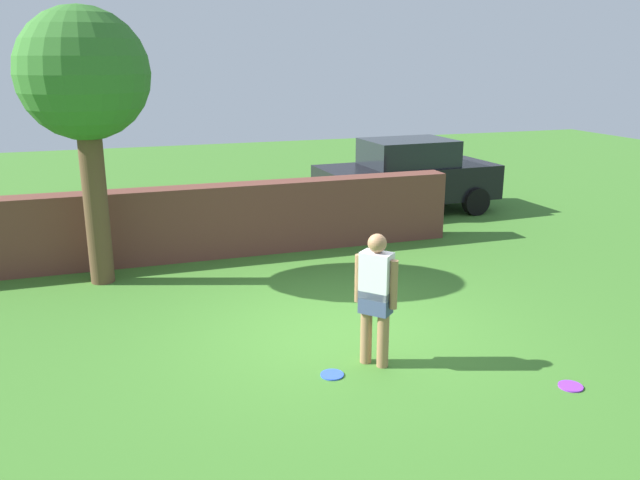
{
  "coord_description": "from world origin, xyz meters",
  "views": [
    {
      "loc": [
        -2.86,
        -7.46,
        3.55
      ],
      "look_at": [
        -0.0,
        1.05,
        1.0
      ],
      "focal_mm": 36.19,
      "sensor_mm": 36.0,
      "label": 1
    }
  ],
  "objects_px": {
    "car": "(407,176)",
    "frisbee_purple": "(571,386)",
    "tree": "(84,80)",
    "frisbee_blue": "(332,375)",
    "person": "(376,294)"
  },
  "relations": [
    {
      "from": "car",
      "to": "frisbee_purple",
      "type": "bearing_deg",
      "value": 74.03
    },
    {
      "from": "tree",
      "to": "frisbee_blue",
      "type": "bearing_deg",
      "value": -59.86
    },
    {
      "from": "frisbee_purple",
      "to": "frisbee_blue",
      "type": "bearing_deg",
      "value": 155.6
    },
    {
      "from": "person",
      "to": "tree",
      "type": "bearing_deg",
      "value": -5.22
    },
    {
      "from": "car",
      "to": "frisbee_purple",
      "type": "xyz_separation_m",
      "value": [
        -1.99,
        -8.28,
        -0.85
      ]
    },
    {
      "from": "person",
      "to": "frisbee_purple",
      "type": "xyz_separation_m",
      "value": [
        1.86,
        -1.22,
        -0.89
      ]
    },
    {
      "from": "person",
      "to": "frisbee_purple",
      "type": "height_order",
      "value": "person"
    },
    {
      "from": "car",
      "to": "frisbee_blue",
      "type": "bearing_deg",
      "value": 55.87
    },
    {
      "from": "tree",
      "to": "frisbee_purple",
      "type": "distance_m",
      "value": 7.96
    },
    {
      "from": "tree",
      "to": "person",
      "type": "height_order",
      "value": "tree"
    },
    {
      "from": "tree",
      "to": "frisbee_blue",
      "type": "distance_m",
      "value": 5.89
    },
    {
      "from": "person",
      "to": "frisbee_blue",
      "type": "relative_size",
      "value": 6.0
    },
    {
      "from": "tree",
      "to": "car",
      "type": "relative_size",
      "value": 1.01
    },
    {
      "from": "tree",
      "to": "person",
      "type": "bearing_deg",
      "value": -53.67
    },
    {
      "from": "car",
      "to": "frisbee_blue",
      "type": "xyz_separation_m",
      "value": [
        -4.43,
        -7.18,
        -0.85
      ]
    }
  ]
}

